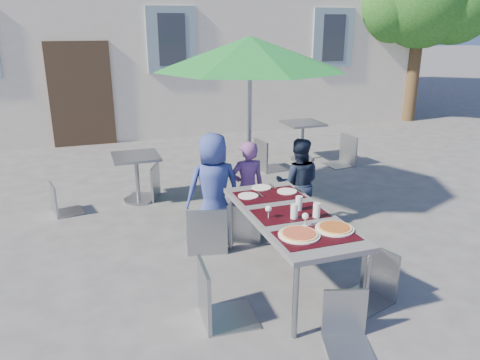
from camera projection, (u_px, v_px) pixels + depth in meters
name	position (u px, v px, depth m)	size (l,w,h in m)	color
ground	(347.00, 319.00, 4.21)	(90.00, 90.00, 0.00)	#47474A
dining_table	(290.00, 219.00, 4.63)	(0.80, 1.85, 0.76)	#45454A
pizza_near_left	(299.00, 234.00, 4.12)	(0.37, 0.37, 0.03)	white
pizza_near_right	(335.00, 228.00, 4.24)	(0.35, 0.35, 0.03)	white
glassware	(300.00, 209.00, 4.51)	(0.51, 0.44, 0.15)	silver
place_settings	(266.00, 191.00, 5.19)	(0.72, 0.43, 0.01)	white
child_0	(213.00, 188.00, 5.55)	(0.66, 0.43, 1.34)	#314188
child_1	(247.00, 188.00, 5.77)	(0.44, 0.29, 1.20)	#693B7A
child_2	(298.00, 183.00, 5.97)	(0.57, 0.33, 1.18)	#172034
chair_0	(206.00, 201.00, 5.29)	(0.55, 0.55, 1.05)	#90979C
chair_1	(244.00, 199.00, 5.60)	(0.52, 0.53, 0.92)	gray
chair_2	(290.00, 196.00, 5.72)	(0.48, 0.49, 0.91)	gray
chair_3	(216.00, 258.00, 4.00)	(0.51, 0.50, 1.06)	gray
chair_4	(376.00, 246.00, 4.37)	(0.53, 0.53, 0.95)	gray
chair_5	(350.00, 291.00, 3.76)	(0.47, 0.47, 0.85)	gray
patio_umbrella	(250.00, 54.00, 6.11)	(2.58, 2.58, 2.39)	#9B9CA2
cafe_table_0	(137.00, 171.00, 6.88)	(0.67, 0.67, 0.71)	#9B9CA2
bg_chair_l_0	(58.00, 180.00, 6.41)	(0.45, 0.44, 0.85)	#90969B
bg_chair_r_0	(147.00, 161.00, 6.96)	(0.58, 0.58, 0.99)	#90939B
cafe_table_1	(303.00, 134.00, 8.99)	(0.70, 0.70, 0.75)	#9B9CA2
bg_chair_l_1	(266.00, 136.00, 8.34)	(0.54, 0.53, 1.06)	gray
bg_chair_r_1	(345.00, 133.00, 8.66)	(0.53, 0.52, 1.04)	#92989D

